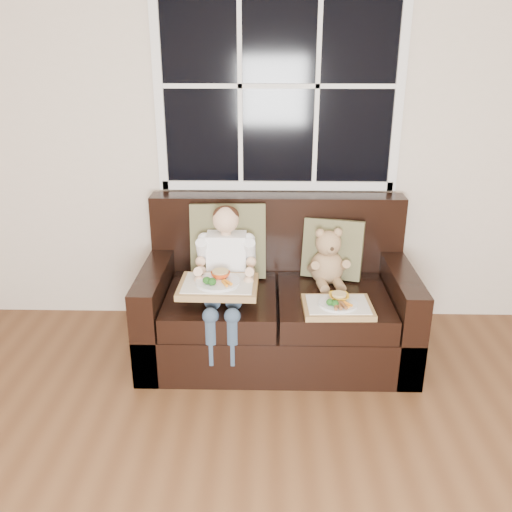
{
  "coord_description": "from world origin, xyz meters",
  "views": [
    {
      "loc": [
        -0.13,
        -1.18,
        1.9
      ],
      "look_at": [
        -0.2,
        1.85,
        0.71
      ],
      "focal_mm": 38.0,
      "sensor_mm": 36.0,
      "label": 1
    }
  ],
  "objects_px": {
    "loveseat": "(277,304)",
    "teddy_bear": "(327,261)",
    "child": "(226,265)",
    "tray_right": "(338,305)",
    "tray_left": "(218,285)"
  },
  "relations": [
    {
      "from": "loveseat",
      "to": "child",
      "type": "height_order",
      "value": "child"
    },
    {
      "from": "teddy_bear",
      "to": "loveseat",
      "type": "bearing_deg",
      "value": 179.89
    },
    {
      "from": "loveseat",
      "to": "teddy_bear",
      "type": "relative_size",
      "value": 4.41
    },
    {
      "from": "tray_left",
      "to": "loveseat",
      "type": "bearing_deg",
      "value": 40.42
    },
    {
      "from": "loveseat",
      "to": "tray_right",
      "type": "height_order",
      "value": "loveseat"
    },
    {
      "from": "teddy_bear",
      "to": "tray_right",
      "type": "relative_size",
      "value": 0.94
    },
    {
      "from": "child",
      "to": "loveseat",
      "type": "bearing_deg",
      "value": 19.95
    },
    {
      "from": "teddy_bear",
      "to": "tray_right",
      "type": "height_order",
      "value": "teddy_bear"
    },
    {
      "from": "teddy_bear",
      "to": "child",
      "type": "bearing_deg",
      "value": -173.8
    },
    {
      "from": "child",
      "to": "tray_right",
      "type": "distance_m",
      "value": 0.73
    },
    {
      "from": "tray_right",
      "to": "loveseat",
      "type": "bearing_deg",
      "value": 133.45
    },
    {
      "from": "child",
      "to": "tray_left",
      "type": "bearing_deg",
      "value": -100.53
    },
    {
      "from": "tray_left",
      "to": "tray_right",
      "type": "xyz_separation_m",
      "value": [
        0.7,
        -0.06,
        -0.1
      ]
    },
    {
      "from": "child",
      "to": "tray_left",
      "type": "distance_m",
      "value": 0.18
    },
    {
      "from": "loveseat",
      "to": "teddy_bear",
      "type": "bearing_deg",
      "value": 7.63
    }
  ]
}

